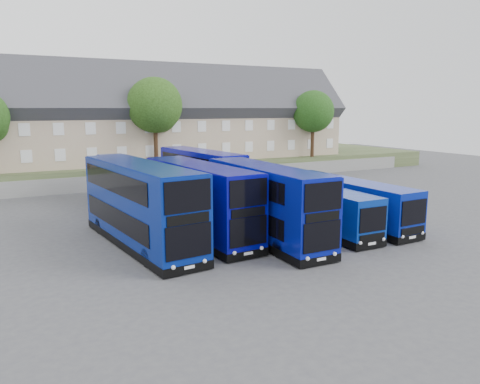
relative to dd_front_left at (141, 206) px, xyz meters
The scene contains 14 objects.
ground 7.54m from the dd_front_left, 33.43° to the right, with size 120.00×120.00×0.00m, color #454449.
retaining_wall 20.99m from the dd_front_left, 73.41° to the left, with size 70.00×0.40×1.50m, color slate.
earth_bank 30.67m from the dd_front_left, 78.75° to the left, with size 80.00×20.00×2.00m, color #404D2B.
terrace_row 27.06m from the dd_front_left, 77.08° to the left, with size 54.00×10.40×11.20m.
dd_front_left is the anchor object (origin of this frame).
dd_front_mid 3.84m from the dd_front_left, ahead, with size 3.30×11.53×4.53m.
dd_front_right 7.45m from the dd_front_left, 18.52° to the right, with size 2.76×11.38×4.51m.
dd_rear_left 11.43m from the dd_front_left, 80.52° to the left, with size 2.26×9.87×3.92m.
dd_rear_right 13.47m from the dd_front_left, 51.50° to the left, with size 3.63×11.21×4.38m.
coach_east_a 11.57m from the dd_front_left, ahead, with size 2.52×10.70×2.91m.
coach_east_b 14.30m from the dd_front_left, ahead, with size 2.66×11.37×3.09m.
tree_mid 23.82m from the dd_front_left, 69.44° to the left, with size 5.76×5.76×9.18m.
tree_east 35.55m from the dd_front_left, 36.95° to the left, with size 5.12×5.12×8.16m.
tree_far 44.56m from the dd_front_left, 39.52° to the left, with size 5.44×5.44×8.67m.
Camera 1 is at (-13.36, -22.23, 7.96)m, focal length 35.00 mm.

